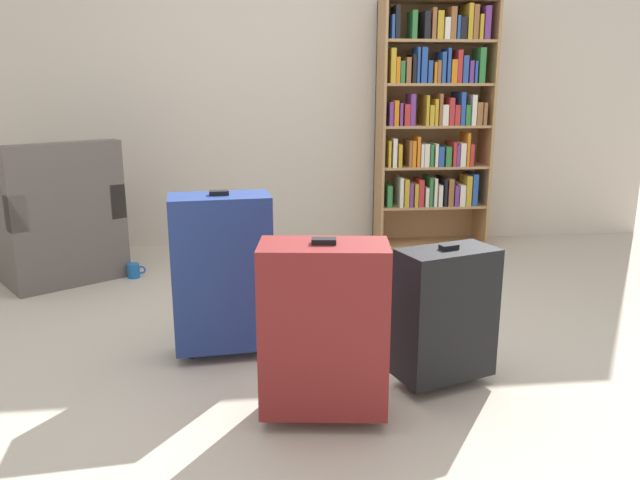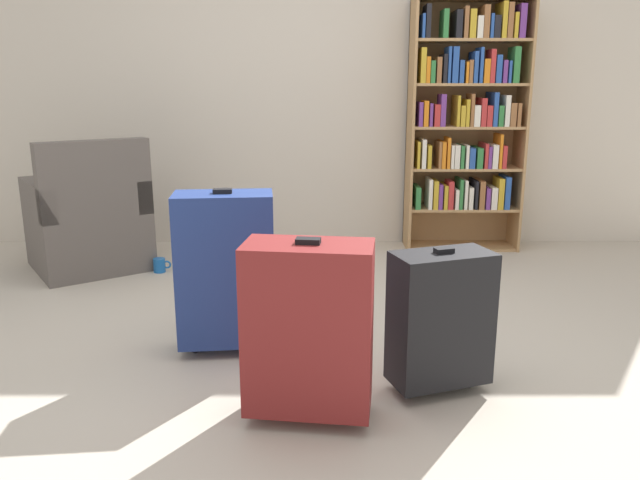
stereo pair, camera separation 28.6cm
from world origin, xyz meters
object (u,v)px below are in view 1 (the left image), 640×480
Objects in this scene: suitcase_black at (445,313)px; bookshelf at (434,117)px; armchair at (57,230)px; suitcase_dark_red at (324,328)px; suitcase_navy_blue at (222,272)px; mug at (134,271)px.

bookshelf is at bearing 75.56° from suitcase_black.
armchair is (-2.67, -0.57, -0.68)m from bookshelf.
bookshelf is 2.57× the size of suitcase_dark_red.
bookshelf reaches higher than suitcase_navy_blue.
suitcase_navy_blue is at bearing -62.96° from mug.
armchair is 2.72m from suitcase_black.
suitcase_dark_red reaches higher than mug.
suitcase_black is 0.79× the size of suitcase_navy_blue.
suitcase_navy_blue is (-0.40, 0.62, 0.04)m from suitcase_dark_red.
mug is at bearing -10.40° from armchair.
mug is at bearing 118.94° from suitcase_dark_red.
mug is at bearing 117.04° from suitcase_navy_blue.
armchair is at bearing 129.90° from suitcase_navy_blue.
mug is 0.19× the size of suitcase_black.
mug is 1.47m from suitcase_navy_blue.
suitcase_black is (2.07, -1.76, 0.01)m from armchair.
mug is (0.49, -0.09, -0.27)m from armchair.
suitcase_navy_blue is (0.65, -1.27, 0.36)m from mug.
bookshelf is 2.53m from suitcase_navy_blue.
armchair is 1.36× the size of suitcase_dark_red.
suitcase_black is at bearing -104.44° from bookshelf.
suitcase_navy_blue is at bearing -50.10° from armchair.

